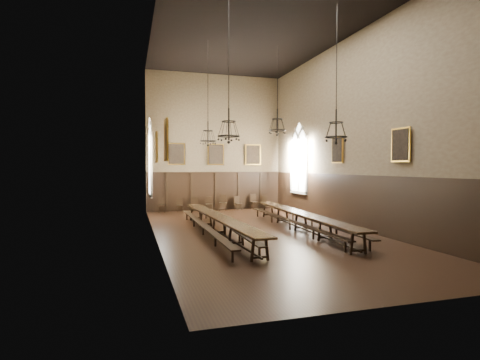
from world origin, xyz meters
name	(u,v)px	position (x,y,z in m)	size (l,w,h in m)	color
floor	(260,232)	(0.00, 0.00, -0.01)	(9.00, 18.00, 0.02)	black
ceiling	(261,24)	(0.00, 0.00, 9.01)	(9.00, 18.00, 0.02)	black
wall_back	(215,142)	(0.00, 9.01, 4.50)	(9.00, 0.02, 9.00)	#79694A
wall_front	(409,87)	(0.00, -9.01, 4.50)	(9.00, 0.02, 9.00)	#79694A
wall_left	(154,126)	(-4.51, 0.00, 4.50)	(0.02, 18.00, 9.00)	#79694A
wall_right	(351,132)	(4.51, 0.00, 4.50)	(0.02, 18.00, 9.00)	#79694A
wainscot_panelling	(260,204)	(0.00, 0.00, 1.25)	(9.00, 18.00, 2.50)	black
table_left	(219,225)	(-1.91, -0.14, 0.40)	(1.15, 10.32, 0.80)	black
table_right	(301,221)	(1.90, -0.09, 0.41)	(1.23, 10.58, 0.82)	black
bench_left_outer	(203,228)	(-2.54, 0.03, 0.29)	(0.31, 10.19, 0.46)	black
bench_left_inner	(225,226)	(-1.54, 0.24, 0.29)	(0.48, 10.20, 0.46)	black
bench_right_inner	(290,223)	(1.49, 0.21, 0.29)	(0.44, 10.15, 0.46)	black
bench_right_outer	(312,223)	(2.56, 0.13, 0.29)	(0.82, 10.20, 0.46)	black
chair_0	(162,208)	(-3.58, 8.50, 0.29)	(0.46, 0.46, 0.97)	black
chair_1	(180,208)	(-2.44, 8.47, 0.26)	(0.42, 0.42, 0.87)	black
chair_2	(195,207)	(-1.45, 8.55, 0.27)	(0.44, 0.44, 0.89)	black
chair_3	(209,207)	(-0.53, 8.53, 0.28)	(0.45, 0.45, 0.91)	black
chair_4	(223,206)	(0.40, 8.55, 0.31)	(0.57, 0.57, 1.03)	black
chair_5	(238,206)	(1.44, 8.52, 0.27)	(0.50, 0.50, 0.90)	black
chair_6	(254,205)	(2.58, 8.53, 0.31)	(0.52, 0.52, 1.01)	black
chair_7	(266,205)	(3.42, 8.60, 0.27)	(0.48, 0.48, 0.91)	black
chandelier_back_left	(208,133)	(-1.80, 2.58, 4.50)	(0.77, 0.77, 5.01)	black
chandelier_back_right	(277,125)	(1.77, 2.45, 5.02)	(0.88, 0.88, 4.42)	black
chandelier_front_left	(229,126)	(-2.09, -2.51, 4.33)	(0.80, 0.80, 5.18)	black
chandelier_front_right	(336,128)	(2.07, -2.73, 4.34)	(0.85, 0.85, 5.15)	black
portrait_back_0	(176,154)	(-2.60, 8.88, 3.70)	(1.10, 0.12, 1.40)	gold
portrait_back_1	(216,154)	(0.00, 8.88, 3.70)	(1.10, 0.12, 1.40)	gold
portrait_back_2	(253,155)	(2.60, 8.88, 3.70)	(1.10, 0.12, 1.40)	gold
portrait_left_0	(156,147)	(-4.38, 1.00, 3.70)	(0.12, 1.00, 1.30)	gold
portrait_left_1	(166,140)	(-4.38, -3.50, 3.70)	(0.12, 1.00, 1.30)	gold
portrait_right_0	(337,150)	(4.38, 1.00, 3.70)	(0.12, 1.00, 1.30)	gold
portrait_right_1	(401,145)	(4.38, -3.50, 3.70)	(0.12, 1.00, 1.30)	gold
window_right	(299,158)	(4.43, 5.50, 3.40)	(0.20, 2.20, 4.60)	white
window_left	(150,157)	(-4.43, 5.50, 3.40)	(0.20, 2.20, 4.60)	white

